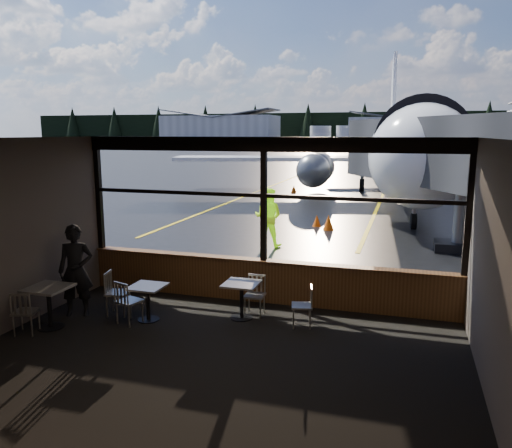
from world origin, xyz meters
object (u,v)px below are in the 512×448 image
at_px(cafe_table_left, 50,308).
at_px(cone_wing, 294,189).
at_px(airliner, 403,105).
at_px(cone_nose, 317,221).
at_px(chair_mid_s, 129,302).
at_px(chair_near_e, 302,306).
at_px(chair_mid_w, 118,293).
at_px(ground_crew, 268,217).
at_px(cafe_table_mid, 148,303).
at_px(chair_left_s, 26,312).
at_px(passenger, 76,271).
at_px(jet_bridge, 435,180).
at_px(cone_extra, 328,222).
at_px(cafe_table_near, 242,301).
at_px(chair_near_n, 255,296).

height_order(cafe_table_left, cone_wing, cafe_table_left).
height_order(airliner, cone_nose, airliner).
bearing_deg(chair_mid_s, chair_near_e, 31.48).
relative_size(chair_mid_w, ground_crew, 0.48).
height_order(chair_near_e, chair_mid_w, chair_mid_w).
relative_size(chair_near_e, cone_wing, 1.68).
height_order(cafe_table_mid, chair_left_s, chair_left_s).
relative_size(cafe_table_mid, chair_left_s, 0.85).
distance_m(chair_near_e, chair_mid_w, 3.65).
xyz_separation_m(cafe_table_mid, passenger, (-1.48, -0.14, 0.56)).
xyz_separation_m(jet_bridge, chair_mid_w, (-6.15, -7.08, -1.78)).
bearing_deg(chair_left_s, chair_mid_w, 33.72).
distance_m(chair_left_s, cone_extra, 11.89).
xyz_separation_m(airliner, ground_crew, (-3.68, -15.52, -4.18)).
distance_m(cafe_table_near, chair_mid_s, 2.14).
bearing_deg(ground_crew, chair_mid_w, 82.29).
height_order(ground_crew, cone_nose, ground_crew).
relative_size(airliner, cone_wing, 70.61).
bearing_deg(jet_bridge, chair_mid_w, -130.97).
bearing_deg(jet_bridge, cafe_table_left, -130.91).
bearing_deg(cafe_table_near, cone_extra, 88.63).
distance_m(airliner, chair_mid_w, 23.31).
distance_m(chair_mid_s, chair_mid_w, 0.57).
bearing_deg(passenger, cafe_table_left, -119.83).
relative_size(chair_mid_s, cone_extra, 1.51).
height_order(chair_mid_w, cone_extra, chair_mid_w).
bearing_deg(cafe_table_mid, chair_left_s, -145.48).
bearing_deg(cone_wing, cafe_table_left, -89.22).
bearing_deg(cafe_table_left, chair_near_n, 26.50).
xyz_separation_m(jet_bridge, cone_wing, (-7.28, 13.81, -1.99)).
distance_m(passenger, cone_extra, 10.79).
height_order(chair_near_n, cone_wing, chair_near_n).
bearing_deg(cone_wing, cone_nose, -72.59).
distance_m(chair_left_s, passenger, 1.23).
xyz_separation_m(chair_near_e, ground_crew, (-2.42, 6.34, 0.53)).
bearing_deg(chair_near_n, chair_left_s, 27.28).
distance_m(airliner, ground_crew, 16.49).
distance_m(chair_mid_w, passenger, 0.93).
distance_m(passenger, ground_crew, 7.31).
relative_size(cafe_table_near, cafe_table_mid, 1.04).
height_order(airliner, chair_left_s, airliner).
xyz_separation_m(passenger, ground_crew, (1.96, 7.05, 0.02)).
bearing_deg(ground_crew, passenger, 76.75).
relative_size(airliner, cafe_table_left, 41.99).
bearing_deg(passenger, chair_mid_w, -5.96).
distance_m(cafe_table_near, cafe_table_left, 3.57).
bearing_deg(chair_left_s, passenger, 56.89).
bearing_deg(cafe_table_mid, jet_bridge, 52.93).
distance_m(cafe_table_left, ground_crew, 8.05).
bearing_deg(chair_mid_w, cone_nose, 156.05).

